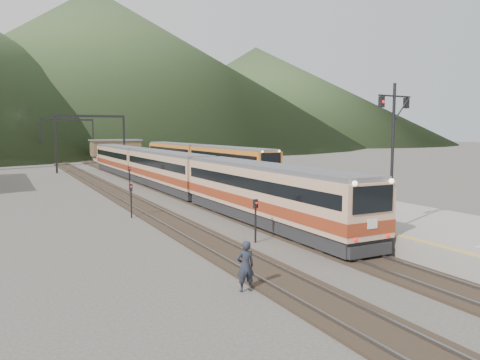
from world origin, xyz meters
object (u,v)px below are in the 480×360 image
signal_mast (393,142)px  worker (245,266)px  main_train (167,171)px  second_train (199,156)px

signal_mast → worker: bearing=-168.2°
main_train → worker: size_ratio=30.20×
main_train → worker: (-6.67, -29.01, -0.97)m
second_train → worker: (-18.17, -48.67, -1.10)m
second_train → signal_mast: signal_mast is taller
signal_mast → worker: 10.07m
second_train → signal_mast: bearing=-101.2°
main_train → signal_mast: (2.22, -27.15, 3.37)m
main_train → second_train: second_train is taller
main_train → worker: bearing=-103.0°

